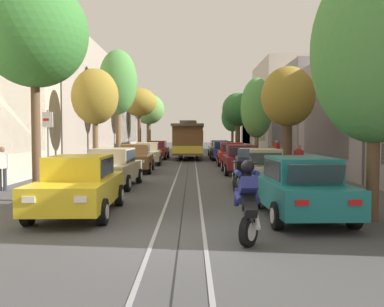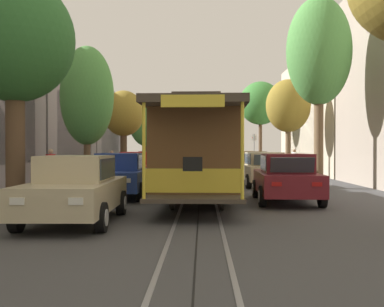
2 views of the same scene
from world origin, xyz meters
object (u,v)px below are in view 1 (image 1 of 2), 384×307
Objects in this scene: street_tree_kerb_left_second at (96,97)px; street_tree_kerb_left_far at (149,110)px; street_tree_kerb_right_second at (289,98)px; parked_car_beige_fourth_left at (148,153)px; parked_car_brown_mid_left at (136,158)px; street_tree_kerb_left_fourth at (140,103)px; parked_car_teal_near_right at (300,187)px; parked_car_beige_sixth_right at (220,148)px; parked_car_red_fourth_right at (232,154)px; parked_car_maroon_mid_right at (242,159)px; street_tree_kerb_right_mid at (258,108)px; street_tree_kerb_left_near at (35,34)px; cable_car_trolley at (190,140)px; parked_car_beige_second_right at (260,168)px; street_sign_post at (49,145)px; street_tree_kerb_right_far at (233,117)px; pedestrian_on_right_pavement at (277,150)px; parked_car_beige_second_left at (113,167)px; pedestrian_on_left_pavement at (3,166)px; street_tree_kerb_left_mid at (119,83)px; pedestrian_crossing_far at (300,159)px; street_tree_kerb_right_fourth at (239,110)px; street_tree_kerb_right_near at (376,51)px; parked_car_maroon_fifth_left at (158,150)px; motorcycle_with_rider at (247,193)px; parked_car_yellow_near_left at (80,185)px; parked_car_blue_fifth_right at (224,151)px.

street_tree_kerb_left_second is 0.83× the size of street_tree_kerb_left_far.
parked_car_beige_fourth_left is at bearing 131.76° from street_tree_kerb_right_second.
parked_car_brown_mid_left is 18.18m from street_tree_kerb_left_fourth.
parked_car_teal_near_right and parked_car_beige_sixth_right have the same top height.
street_tree_kerb_left_fourth is at bearing 122.58° from parked_car_red_fourth_right.
parked_car_maroon_mid_right is 8.81m from street_tree_kerb_right_mid.
street_tree_kerb_left_near reaches higher than cable_car_trolley.
street_sign_post reaches higher than parked_car_beige_second_right.
parked_car_teal_near_right is 39.63m from street_tree_kerb_right_far.
street_tree_kerb_left_second is at bearing 94.99° from street_sign_post.
street_tree_kerb_left_fourth reaches higher than pedestrian_on_right_pavement.
parked_car_beige_second_left is 16.10m from street_tree_kerb_right_mid.
pedestrian_on_left_pavement is (-12.16, -34.24, -3.23)m from street_tree_kerb_right_far.
parked_car_maroon_mid_right is 0.79× the size of street_tree_kerb_right_second.
street_tree_kerb_left_second is 0.64× the size of cable_car_trolley.
parked_car_red_fourth_right is at bearing 52.23° from pedestrian_on_left_pavement.
street_tree_kerb_left_mid is at bearing 179.13° from street_tree_kerb_right_mid.
parked_car_beige_second_left is at bearing -155.25° from street_tree_kerb_right_second.
street_tree_kerb_left_mid is (-8.14, 14.27, 5.13)m from parked_car_beige_second_right.
parked_car_beige_second_right is at bearing 24.68° from street_sign_post.
pedestrian_on_left_pavement reaches higher than parked_car_teal_near_right.
street_tree_kerb_left_far is at bearing 91.14° from street_sign_post.
parked_car_teal_near_right is at bearing -89.72° from parked_car_beige_sixth_right.
street_tree_kerb_left_second is at bearing -146.78° from parked_car_red_fourth_right.
parked_car_beige_sixth_right is (-0.14, 29.82, 0.00)m from parked_car_teal_near_right.
cable_car_trolley is 5.65× the size of pedestrian_crossing_far.
parked_car_red_fourth_right is (0.05, 6.09, 0.00)m from parked_car_maroon_mid_right.
parked_car_beige_second_left is 34.21m from street_tree_kerb_right_far.
parked_car_beige_second_left is 0.72× the size of street_tree_kerb_right_fourth.
parked_car_brown_mid_left is at bearing 62.99° from pedestrian_on_left_pavement.
street_tree_kerb_right_mid is (10.22, 7.19, -0.16)m from street_tree_kerb_left_second.
street_tree_kerb_right_mid is (-0.01, 9.85, 0.11)m from street_tree_kerb_right_second.
parked_car_beige_second_left is 10.82m from street_tree_kerb_right_near.
street_sign_post reaches higher than parked_car_maroon_mid_right.
street_tree_kerb_left_mid is 1.51× the size of street_tree_kerb_right_second.
parked_car_beige_fourth_left is at bearing 114.01° from parked_car_beige_second_right.
parked_car_red_fourth_right is 2.60× the size of pedestrian_on_left_pavement.
pedestrian_on_right_pavement is at bearing -77.58° from street_tree_kerb_right_fourth.
street_tree_kerb_left_fourth is 8.02m from cable_car_trolley.
parked_car_maroon_fifth_left is at bearing -66.92° from street_tree_kerb_left_fourth.
parked_car_brown_mid_left is 1.00× the size of parked_car_beige_second_right.
street_tree_kerb_left_second is at bearing 108.87° from parked_car_beige_second_left.
motorcycle_with_rider is 1.07× the size of pedestrian_on_right_pavement.
street_sign_post is (0.75, -37.65, -3.35)m from street_tree_kerb_left_far.
street_tree_kerb_right_near is at bearing -86.41° from parked_car_beige_sixth_right.
parked_car_brown_mid_left is 12.77m from cable_car_trolley.
street_tree_kerb_right_second is at bearing 39.11° from street_sign_post.
parked_car_yellow_near_left is 1.50× the size of street_sign_post.
street_tree_kerb_left_mid is (-8.04, -3.93, 5.13)m from parked_car_blue_fifth_right.
cable_car_trolley is (2.98, 12.38, 0.86)m from parked_car_brown_mid_left.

